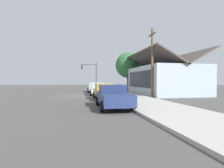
# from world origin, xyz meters

# --- Properties ---
(ground_plane) EXTENTS (120.00, 120.00, 0.00)m
(ground_plane) POSITION_xyz_m (0.00, 0.00, 0.00)
(ground_plane) COLOR #4C4947
(sidewalk_curb) EXTENTS (60.00, 4.20, 0.16)m
(sidewalk_curb) POSITION_xyz_m (0.00, 5.60, 0.08)
(sidewalk_curb) COLOR #B2AFA8
(sidewalk_curb) RESTS_ON ground
(car_seafoam) EXTENTS (4.49, 2.09, 1.59)m
(car_seafoam) POSITION_xyz_m (-6.91, 2.82, 0.81)
(car_seafoam) COLOR #9ED1BC
(car_seafoam) RESTS_ON ground
(car_silver) EXTENTS (4.41, 2.23, 1.59)m
(car_silver) POSITION_xyz_m (-1.06, 2.82, 0.81)
(car_silver) COLOR silver
(car_silver) RESTS_ON ground
(car_mustard) EXTENTS (4.40, 1.96, 1.59)m
(car_mustard) POSITION_xyz_m (4.34, 2.83, 0.81)
(car_mustard) COLOR gold
(car_mustard) RESTS_ON ground
(car_navy) EXTENTS (4.89, 2.16, 1.59)m
(car_navy) POSITION_xyz_m (9.85, 2.62, 0.82)
(car_navy) COLOR navy
(car_navy) RESTS_ON ground
(storefront_building) EXTENTS (11.20, 7.53, 5.80)m
(storefront_building) POSITION_xyz_m (-0.72, 11.98, 2.02)
(storefront_building) COLOR #ADBCC6
(storefront_building) RESTS_ON ground
(shade_tree) EXTENTS (4.42, 4.42, 6.78)m
(shade_tree) POSITION_xyz_m (-7.93, 8.91, 4.54)
(shade_tree) COLOR brown
(shade_tree) RESTS_ON ground
(traffic_light_main) EXTENTS (0.37, 2.79, 5.20)m
(traffic_light_main) POSITION_xyz_m (-10.60, 2.54, 3.49)
(traffic_light_main) COLOR #383833
(traffic_light_main) RESTS_ON ground
(utility_pole_wooden) EXTENTS (1.80, 0.24, 7.50)m
(utility_pole_wooden) POSITION_xyz_m (3.78, 8.20, 3.93)
(utility_pole_wooden) COLOR brown
(utility_pole_wooden) RESTS_ON ground
(fire_hydrant_red) EXTENTS (0.22, 0.22, 0.71)m
(fire_hydrant_red) POSITION_xyz_m (-4.05, 4.20, 0.50)
(fire_hydrant_red) COLOR red
(fire_hydrant_red) RESTS_ON sidewalk_curb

